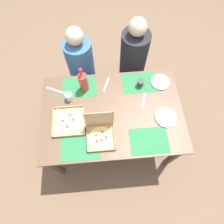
{
  "coord_description": "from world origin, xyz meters",
  "views": [
    {
      "loc": [
        -0.07,
        -0.79,
        2.43
      ],
      "look_at": [
        0.0,
        0.0,
        0.74
      ],
      "focal_mm": 29.99,
      "sensor_mm": 36.0,
      "label": 1
    }
  ],
  "objects": [
    {
      "name": "soda_bottle",
      "position": [
        -0.26,
        0.3,
        0.87
      ],
      "size": [
        0.09,
        0.09,
        0.32
      ],
      "color": "#B2382D",
      "rests_on": "dining_table"
    },
    {
      "name": "diner_left_seat",
      "position": [
        -0.32,
        0.73,
        0.51
      ],
      "size": [
        0.32,
        0.32,
        1.14
      ],
      "color": "#33598C",
      "rests_on": "ground_plane"
    },
    {
      "name": "fork_by_near_right",
      "position": [
        -0.03,
        0.33,
        0.74
      ],
      "size": [
        0.08,
        0.18,
        0.0
      ],
      "primitive_type": "cube",
      "rotation": [
        0.0,
        0.0,
        1.2
      ],
      "color": "#B7B7BC",
      "rests_on": "dining_table"
    },
    {
      "name": "placemat_near_left",
      "position": [
        -0.32,
        -0.32,
        0.74
      ],
      "size": [
        0.36,
        0.26,
        0.0
      ],
      "primitive_type": "cube",
      "color": "#236638",
      "rests_on": "dining_table"
    },
    {
      "name": "placemat_near_right",
      "position": [
        0.32,
        -0.32,
        0.74
      ],
      "size": [
        0.36,
        0.26,
        0.0
      ],
      "primitive_type": "cube",
      "color": "#236638",
      "rests_on": "dining_table"
    },
    {
      "name": "plate_near_right",
      "position": [
        0.52,
        -0.1,
        0.75
      ],
      "size": [
        0.21,
        0.21,
        0.03
      ],
      "color": "white",
      "rests_on": "dining_table"
    },
    {
      "name": "cup_red",
      "position": [
        0.32,
        0.29,
        0.78
      ],
      "size": [
        0.07,
        0.07,
        0.09
      ],
      "primitive_type": "cylinder",
      "color": "#333338",
      "rests_on": "dining_table"
    },
    {
      "name": "ground_plane",
      "position": [
        0.0,
        0.0,
        0.0
      ],
      "size": [
        6.0,
        6.0,
        0.0
      ],
      "primitive_type": "plane",
      "color": "brown"
    },
    {
      "name": "dining_table",
      "position": [
        0.0,
        0.0,
        0.63
      ],
      "size": [
        1.42,
        0.95,
        0.74
      ],
      "color": "#3F3328",
      "rests_on": "ground_plane"
    },
    {
      "name": "pizza_box_corner_left",
      "position": [
        -0.13,
        -0.23,
        0.79
      ],
      "size": [
        0.26,
        0.26,
        0.29
      ],
      "color": "tan",
      "rests_on": "dining_table"
    },
    {
      "name": "cup_clear_right",
      "position": [
        -0.42,
        0.19,
        0.79
      ],
      "size": [
        0.07,
        0.07,
        0.09
      ],
      "primitive_type": "cylinder",
      "color": "silver",
      "rests_on": "dining_table"
    },
    {
      "name": "pizza_box_corner_right",
      "position": [
        -0.42,
        -0.07,
        0.75
      ],
      "size": [
        0.31,
        0.31,
        0.04
      ],
      "color": "tan",
      "rests_on": "dining_table"
    },
    {
      "name": "placemat_far_right",
      "position": [
        0.32,
        0.32,
        0.74
      ],
      "size": [
        0.36,
        0.26,
        0.0
      ],
      "primitive_type": "cube",
      "color": "#236638",
      "rests_on": "dining_table"
    },
    {
      "name": "fork_by_far_right",
      "position": [
        0.33,
        0.1,
        0.74
      ],
      "size": [
        0.07,
        0.19,
        0.0
      ],
      "primitive_type": "cube",
      "rotation": [
        0.0,
        0.0,
        4.41
      ],
      "color": "#B7B7BC",
      "rests_on": "dining_table"
    },
    {
      "name": "diner_right_seat",
      "position": [
        0.32,
        0.73,
        0.54
      ],
      "size": [
        0.32,
        0.32,
        1.21
      ],
      "color": "black",
      "rests_on": "ground_plane"
    },
    {
      "name": "knife_by_far_left",
      "position": [
        -0.57,
        0.3,
        0.74
      ],
      "size": [
        0.2,
        0.1,
        0.0
      ],
      "primitive_type": "cube",
      "rotation": [
        0.0,
        0.0,
        2.72
      ],
      "color": "#B7B7BC",
      "rests_on": "dining_table"
    },
    {
      "name": "plate_middle",
      "position": [
        0.55,
        0.31,
        0.75
      ],
      "size": [
        0.2,
        0.2,
        0.03
      ],
      "color": "white",
      "rests_on": "dining_table"
    },
    {
      "name": "placemat_far_left",
      "position": [
        -0.32,
        0.32,
        0.74
      ],
      "size": [
        0.36,
        0.26,
        0.0
      ],
      "primitive_type": "cube",
      "color": "#236638",
      "rests_on": "dining_table"
    }
  ]
}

